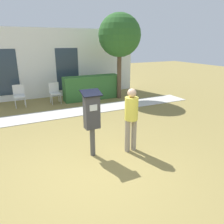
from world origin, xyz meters
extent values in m
plane|color=olive|center=(0.00, 0.00, 0.00)|extent=(40.00, 40.00, 0.00)
cube|color=beige|center=(0.00, 4.04, 0.01)|extent=(12.00, 1.10, 0.02)
cube|color=white|center=(0.00, 7.00, 1.60)|extent=(10.00, 0.24, 3.20)
cube|color=#2D3D4C|center=(-1.40, 6.87, 1.30)|extent=(1.10, 0.02, 2.00)
cube|color=#2D3D4C|center=(1.40, 6.87, 1.30)|extent=(1.10, 0.02, 2.00)
cylinder|color=#4C4C4C|center=(0.22, 0.61, 0.35)|extent=(0.12, 0.12, 0.70)
cube|color=#38383D|center=(0.22, 0.61, 1.10)|extent=(0.34, 0.22, 0.80)
cube|color=silver|center=(0.22, 0.49, 1.22)|extent=(0.18, 0.01, 0.14)
cube|color=black|center=(0.22, 0.61, 1.53)|extent=(0.44, 0.31, 0.12)
cylinder|color=gray|center=(1.06, 0.42, 0.41)|extent=(0.13, 0.13, 0.82)
cylinder|color=gray|center=(1.24, 0.42, 0.41)|extent=(0.13, 0.13, 0.82)
cylinder|color=#EADB4C|center=(1.15, 0.42, 1.09)|extent=(0.32, 0.32, 0.55)
sphere|color=#D8AD8C|center=(1.15, 0.42, 1.48)|extent=(0.21, 0.21, 0.21)
cylinder|color=silver|center=(-1.18, 5.55, 0.21)|extent=(0.03, 0.03, 0.42)
cylinder|color=silver|center=(-0.80, 5.55, 0.21)|extent=(0.03, 0.03, 0.42)
cylinder|color=silver|center=(-1.18, 5.93, 0.21)|extent=(0.03, 0.03, 0.42)
cylinder|color=silver|center=(-0.80, 5.93, 0.21)|extent=(0.03, 0.03, 0.42)
cube|color=silver|center=(-0.99, 5.74, 0.44)|extent=(0.44, 0.44, 0.04)
cube|color=silver|center=(-0.99, 5.94, 0.68)|extent=(0.44, 0.04, 0.44)
cylinder|color=silver|center=(0.26, 5.43, 0.21)|extent=(0.03, 0.03, 0.42)
cylinder|color=silver|center=(0.64, 5.43, 0.21)|extent=(0.03, 0.03, 0.42)
cylinder|color=silver|center=(0.26, 5.81, 0.21)|extent=(0.03, 0.03, 0.42)
cylinder|color=silver|center=(0.64, 5.81, 0.21)|extent=(0.03, 0.03, 0.42)
cube|color=silver|center=(0.45, 5.62, 0.44)|extent=(0.44, 0.44, 0.04)
cube|color=silver|center=(0.45, 5.82, 0.68)|extent=(0.44, 0.04, 0.44)
cube|color=#33662D|center=(2.15, 5.60, 0.55)|extent=(2.61, 0.60, 1.10)
cylinder|color=brown|center=(3.41, 5.24, 1.10)|extent=(0.20, 0.20, 2.20)
sphere|color=#2D6028|center=(3.41, 5.24, 2.87)|extent=(1.90, 1.90, 1.90)
camera|label=1|loc=(-1.45, -3.80, 2.62)|focal=35.00mm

